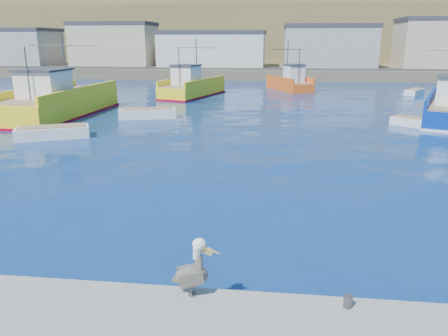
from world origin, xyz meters
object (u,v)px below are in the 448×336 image
object	(u,v)px
boat_orange	(290,82)
skiff_far	(414,92)
trawler_yellow_a	(58,102)
skiff_left	(53,133)
skiff_mid	(417,123)
pelican	(193,271)
trawler_yellow_b	(192,87)
skiff_extra	(147,114)

from	to	relation	value
boat_orange	skiff_far	size ratio (longest dim) A/B	2.22
trawler_yellow_a	skiff_left	xyz separation A→B (m)	(3.67, -8.23, -0.85)
skiff_mid	pelican	xyz separation A→B (m)	(-12.30, -24.71, 0.86)
trawler_yellow_a	skiff_left	world-z (taller)	trawler_yellow_a
trawler_yellow_a	trawler_yellow_b	bearing A→B (deg)	59.13
boat_orange	skiff_mid	distance (m)	24.88
trawler_yellow_a	skiff_mid	xyz separation A→B (m)	(28.69, -1.29, -0.92)
boat_orange	skiff_far	world-z (taller)	boat_orange
trawler_yellow_a	skiff_left	bearing A→B (deg)	-65.94
skiff_far	skiff_mid	bearing A→B (deg)	-105.55
skiff_mid	skiff_extra	distance (m)	21.03
pelican	skiff_mid	bearing A→B (deg)	63.54
trawler_yellow_b	skiff_left	bearing A→B (deg)	-102.37
skiff_left	pelican	distance (m)	21.87
trawler_yellow_b	skiff_far	distance (m)	26.23
trawler_yellow_b	skiff_left	xyz separation A→B (m)	(-4.98, -22.70, -0.67)
skiff_mid	skiff_left	bearing A→B (deg)	-164.50
skiff_mid	trawler_yellow_b	bearing A→B (deg)	141.80
skiff_mid	skiff_extra	xyz separation A→B (m)	(-21.00, 1.24, 0.06)
trawler_yellow_b	pelican	xyz separation A→B (m)	(7.74, -40.47, 0.12)
skiff_left	skiff_far	bearing A→B (deg)	41.84
skiff_left	skiff_extra	distance (m)	9.11
skiff_extra	skiff_left	bearing A→B (deg)	-116.20
skiff_mid	skiff_far	distance (m)	21.38
trawler_yellow_a	skiff_far	bearing A→B (deg)	29.28
trawler_yellow_a	skiff_extra	distance (m)	7.75
boat_orange	skiff_mid	world-z (taller)	boat_orange
boat_orange	skiff_left	xyz separation A→B (m)	(-16.31, -30.23, -0.69)
boat_orange	skiff_left	size ratio (longest dim) A/B	1.73
trawler_yellow_a	pelican	bearing A→B (deg)	-57.76
trawler_yellow_a	skiff_mid	world-z (taller)	trawler_yellow_a
boat_orange	trawler_yellow_b	bearing A→B (deg)	-146.42
pelican	trawler_yellow_a	bearing A→B (deg)	122.24
trawler_yellow_b	pelican	world-z (taller)	trawler_yellow_b
skiff_left	skiff_far	distance (m)	41.28
boat_orange	skiff_left	distance (m)	34.35
boat_orange	skiff_extra	size ratio (longest dim) A/B	1.72
skiff_far	skiff_extra	bearing A→B (deg)	-144.09
skiff_mid	skiff_far	bearing A→B (deg)	74.45
skiff_mid	trawler_yellow_a	bearing A→B (deg)	177.42
skiff_left	skiff_mid	distance (m)	25.96
trawler_yellow_b	skiff_far	xyz separation A→B (m)	(25.77, 4.83, -0.74)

